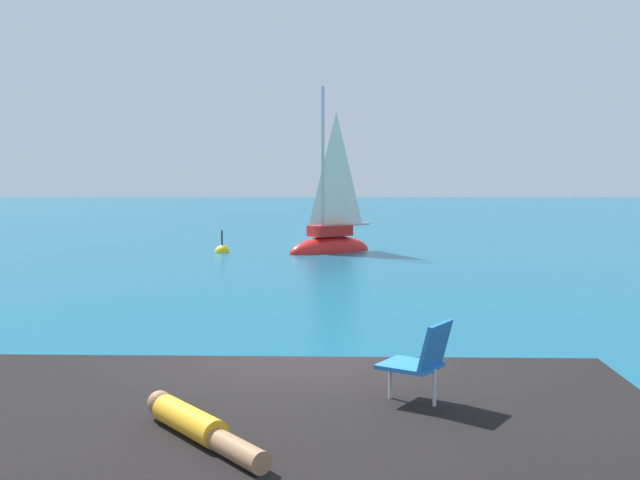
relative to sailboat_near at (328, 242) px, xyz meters
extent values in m
plane|color=#0F5675|center=(-0.56, -20.43, -0.37)|extent=(160.00, 160.00, 0.00)
cube|color=black|center=(-0.75, -22.97, 0.11)|extent=(7.22, 4.66, 0.96)
cube|color=black|center=(-2.03, -20.90, -0.37)|extent=(1.07, 1.27, 0.84)
cube|color=black|center=(-2.64, -20.73, -0.37)|extent=(0.95, 0.88, 0.46)
ellipsoid|color=red|center=(-0.02, -0.01, -0.37)|extent=(3.68, 3.10, 1.25)
cube|color=red|center=(-0.02, -0.01, 0.45)|extent=(1.80, 1.62, 0.41)
cylinder|color=#B7B7BC|center=(-0.30, -0.21, 3.08)|extent=(0.14, 0.14, 5.66)
cylinder|color=#B2B2B7|center=(0.63, 0.44, 0.64)|extent=(1.92, 1.39, 0.11)
pyramid|color=silver|center=(0.22, 0.16, 2.85)|extent=(1.52, 1.09, 4.30)
cylinder|color=gold|center=(-1.49, -23.47, 0.71)|extent=(0.74, 0.86, 0.24)
cylinder|color=#9E704C|center=(-1.03, -24.07, 0.68)|extent=(0.57, 0.66, 0.18)
sphere|color=#9E704C|center=(-1.82, -23.04, 0.73)|extent=(0.22, 0.22, 0.22)
cube|color=blue|center=(0.46, -22.54, 0.94)|extent=(0.70, 0.69, 0.04)
cube|color=blue|center=(0.67, -22.68, 1.16)|extent=(0.39, 0.48, 0.45)
cylinder|color=silver|center=(0.28, -22.42, 0.76)|extent=(0.04, 0.04, 0.35)
cylinder|color=silver|center=(0.67, -22.68, 0.76)|extent=(0.04, 0.04, 0.35)
sphere|color=yellow|center=(-4.15, -0.13, -0.37)|extent=(0.56, 0.56, 0.56)
cylinder|color=black|center=(-4.15, -0.13, 0.18)|extent=(0.06, 0.06, 0.60)
camera|label=1|loc=(-0.40, -29.79, 2.80)|focal=43.70mm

